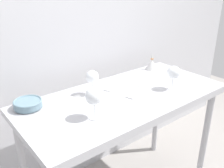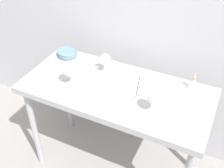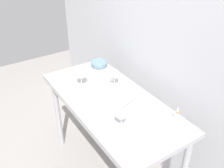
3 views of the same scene
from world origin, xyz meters
name	(u,v)px [view 2 (image 2 of 3)]	position (x,y,z in m)	size (l,w,h in m)	color
ground_plane	(115,164)	(0.00, 0.00, 0.00)	(6.00, 6.00, 0.00)	gray
back_wall	(144,11)	(0.00, 0.49, 1.30)	(3.80, 0.04, 2.60)	#BBBBC0
steel_counter	(116,99)	(0.00, -0.01, 0.79)	(1.40, 0.65, 0.90)	#ADADB2
wine_glass_near_right	(154,98)	(0.32, -0.13, 1.02)	(0.09, 0.09, 0.16)	white
wine_glass_far_left	(105,60)	(-0.16, 0.14, 1.02)	(0.08, 0.08, 0.17)	white
wine_glass_near_left	(70,71)	(-0.32, -0.11, 1.03)	(0.10, 0.10, 0.18)	white
open_notebook	(138,87)	(0.14, 0.07, 0.90)	(0.41, 0.32, 0.01)	white
tasting_sheet_upper	(99,84)	(-0.13, -0.02, 0.90)	(0.19, 0.27, 0.00)	white
tasting_sheet_lower	(84,70)	(-0.33, 0.10, 0.90)	(0.15, 0.20, 0.00)	white
tasting_bowl	(67,53)	(-0.56, 0.22, 0.93)	(0.17, 0.17, 0.05)	#4C4C4C
decanter_funnel	(193,83)	(0.50, 0.24, 0.94)	(0.11, 0.11, 0.14)	silver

